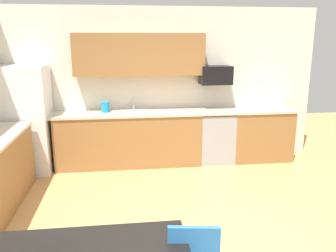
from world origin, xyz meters
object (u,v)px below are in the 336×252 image
(oven_range, at_px, (215,136))
(kettle, at_px, (105,107))
(refrigerator, at_px, (26,120))
(microwave, at_px, (215,75))

(oven_range, distance_m, kettle, 2.00)
(refrigerator, height_order, oven_range, refrigerator)
(oven_range, relative_size, kettle, 4.55)
(oven_range, bearing_deg, refrigerator, -178.57)
(oven_range, xyz_separation_m, kettle, (-1.92, 0.05, 0.56))
(oven_range, height_order, microwave, microwave)
(refrigerator, height_order, kettle, refrigerator)
(refrigerator, xyz_separation_m, kettle, (1.28, 0.13, 0.15))
(oven_range, distance_m, microwave, 1.09)
(oven_range, xyz_separation_m, microwave, (0.00, 0.10, 1.09))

